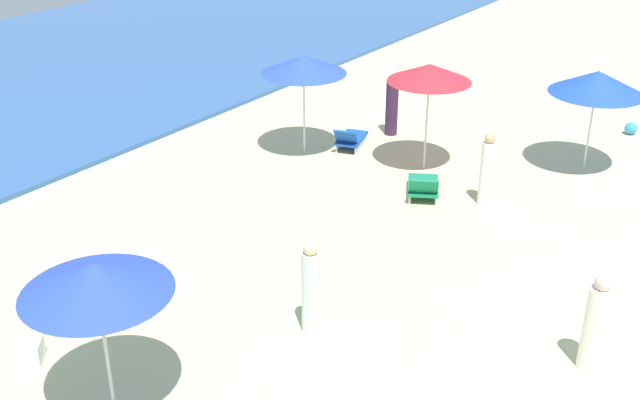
{
  "coord_description": "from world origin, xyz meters",
  "views": [
    {
      "loc": [
        -11.01,
        0.54,
        7.59
      ],
      "look_at": [
        -0.28,
        8.22,
        1.15
      ],
      "focal_mm": 43.95,
      "sensor_mm": 36.0,
      "label": 1
    }
  ],
  "objects_px": {
    "umbrella_1": "(304,65)",
    "beachgoer_3": "(487,171)",
    "umbrella_5": "(597,82)",
    "lounge_chair_1_0": "(350,139)",
    "beachgoer_0": "(311,289)",
    "umbrella_2": "(430,73)",
    "beachgoer_1": "(595,325)",
    "lounge_chair_2_0": "(423,187)",
    "beachgoer_2": "(392,106)",
    "beach_ball_1": "(631,128)",
    "umbrella_3": "(95,278)",
    "cooler_box_2": "(30,352)"
  },
  "relations": [
    {
      "from": "lounge_chair_1_0",
      "to": "beachgoer_3",
      "type": "relative_size",
      "value": 0.83
    },
    {
      "from": "umbrella_3",
      "to": "umbrella_1",
      "type": "bearing_deg",
      "value": 20.72
    },
    {
      "from": "umbrella_2",
      "to": "beachgoer_0",
      "type": "xyz_separation_m",
      "value": [
        -6.96,
        -1.72,
        -1.57
      ]
    },
    {
      "from": "umbrella_1",
      "to": "beachgoer_1",
      "type": "relative_size",
      "value": 1.52
    },
    {
      "from": "umbrella_1",
      "to": "beachgoer_3",
      "type": "height_order",
      "value": "umbrella_1"
    },
    {
      "from": "umbrella_2",
      "to": "beachgoer_1",
      "type": "bearing_deg",
      "value": -132.32
    },
    {
      "from": "umbrella_5",
      "to": "umbrella_1",
      "type": "bearing_deg",
      "value": 116.74
    },
    {
      "from": "umbrella_2",
      "to": "umbrella_3",
      "type": "distance_m",
      "value": 10.16
    },
    {
      "from": "beachgoer_1",
      "to": "beachgoer_3",
      "type": "height_order",
      "value": "beachgoer_3"
    },
    {
      "from": "umbrella_1",
      "to": "beachgoer_3",
      "type": "distance_m",
      "value": 5.15
    },
    {
      "from": "lounge_chair_1_0",
      "to": "umbrella_2",
      "type": "bearing_deg",
      "value": 162.94
    },
    {
      "from": "umbrella_1",
      "to": "cooler_box_2",
      "type": "distance_m",
      "value": 9.65
    },
    {
      "from": "umbrella_1",
      "to": "umbrella_5",
      "type": "bearing_deg",
      "value": -63.26
    },
    {
      "from": "umbrella_3",
      "to": "beach_ball_1",
      "type": "relative_size",
      "value": 7.29
    },
    {
      "from": "umbrella_2",
      "to": "beachgoer_1",
      "type": "distance_m",
      "value": 7.94
    },
    {
      "from": "beachgoer_1",
      "to": "beachgoer_2",
      "type": "xyz_separation_m",
      "value": [
        6.72,
        7.57,
        0.01
      ]
    },
    {
      "from": "umbrella_2",
      "to": "beach_ball_1",
      "type": "height_order",
      "value": "umbrella_2"
    },
    {
      "from": "umbrella_1",
      "to": "beachgoer_0",
      "type": "bearing_deg",
      "value": -142.55
    },
    {
      "from": "umbrella_5",
      "to": "umbrella_2",
      "type": "bearing_deg",
      "value": 124.71
    },
    {
      "from": "beach_ball_1",
      "to": "umbrella_5",
      "type": "bearing_deg",
      "value": 175.53
    },
    {
      "from": "beachgoer_0",
      "to": "beachgoer_3",
      "type": "distance_m",
      "value": 6.02
    },
    {
      "from": "umbrella_2",
      "to": "beachgoer_0",
      "type": "height_order",
      "value": "umbrella_2"
    },
    {
      "from": "umbrella_3",
      "to": "beachgoer_0",
      "type": "distance_m",
      "value": 3.66
    },
    {
      "from": "beachgoer_0",
      "to": "beach_ball_1",
      "type": "height_order",
      "value": "beachgoer_0"
    },
    {
      "from": "umbrella_1",
      "to": "beach_ball_1",
      "type": "height_order",
      "value": "umbrella_1"
    },
    {
      "from": "beachgoer_0",
      "to": "beachgoer_1",
      "type": "bearing_deg",
      "value": 105.9
    },
    {
      "from": "umbrella_1",
      "to": "lounge_chair_1_0",
      "type": "bearing_deg",
      "value": -42.02
    },
    {
      "from": "umbrella_2",
      "to": "lounge_chair_2_0",
      "type": "height_order",
      "value": "umbrella_2"
    },
    {
      "from": "beachgoer_1",
      "to": "beach_ball_1",
      "type": "distance_m",
      "value": 10.71
    },
    {
      "from": "umbrella_1",
      "to": "beachgoer_2",
      "type": "relative_size",
      "value": 1.5
    },
    {
      "from": "umbrella_5",
      "to": "cooler_box_2",
      "type": "height_order",
      "value": "umbrella_5"
    },
    {
      "from": "umbrella_3",
      "to": "beach_ball_1",
      "type": "height_order",
      "value": "umbrella_3"
    },
    {
      "from": "beachgoer_2",
      "to": "beachgoer_3",
      "type": "bearing_deg",
      "value": -110.68
    },
    {
      "from": "umbrella_1",
      "to": "beachgoer_2",
      "type": "distance_m",
      "value": 3.01
    },
    {
      "from": "beachgoer_0",
      "to": "cooler_box_2",
      "type": "height_order",
      "value": "beachgoer_0"
    },
    {
      "from": "beachgoer_0",
      "to": "beach_ball_1",
      "type": "xyz_separation_m",
      "value": [
        12.16,
        -1.67,
        -0.63
      ]
    },
    {
      "from": "umbrella_5",
      "to": "beachgoer_0",
      "type": "height_order",
      "value": "umbrella_5"
    },
    {
      "from": "umbrella_5",
      "to": "beachgoer_3",
      "type": "height_order",
      "value": "umbrella_5"
    },
    {
      "from": "umbrella_1",
      "to": "cooler_box_2",
      "type": "bearing_deg",
      "value": -170.03
    },
    {
      "from": "umbrella_5",
      "to": "beachgoer_1",
      "type": "height_order",
      "value": "umbrella_5"
    },
    {
      "from": "beachgoer_0",
      "to": "cooler_box_2",
      "type": "distance_m",
      "value": 4.45
    },
    {
      "from": "lounge_chair_1_0",
      "to": "umbrella_3",
      "type": "distance_m",
      "value": 10.68
    },
    {
      "from": "beachgoer_1",
      "to": "umbrella_2",
      "type": "bearing_deg",
      "value": -171.2
    },
    {
      "from": "beach_ball_1",
      "to": "beachgoer_3",
      "type": "bearing_deg",
      "value": 167.27
    },
    {
      "from": "lounge_chair_1_0",
      "to": "beachgoer_0",
      "type": "bearing_deg",
      "value": 102.04
    },
    {
      "from": "umbrella_1",
      "to": "umbrella_2",
      "type": "distance_m",
      "value": 3.06
    },
    {
      "from": "umbrella_5",
      "to": "cooler_box_2",
      "type": "xyz_separation_m",
      "value": [
        -12.35,
        4.45,
        -1.98
      ]
    },
    {
      "from": "lounge_chair_2_0",
      "to": "umbrella_3",
      "type": "relative_size",
      "value": 0.59
    },
    {
      "from": "umbrella_3",
      "to": "beachgoer_2",
      "type": "bearing_deg",
      "value": 11.61
    },
    {
      "from": "umbrella_1",
      "to": "beachgoer_0",
      "type": "relative_size",
      "value": 1.49
    }
  ]
}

